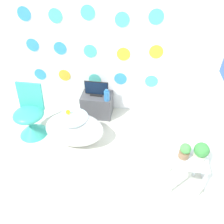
# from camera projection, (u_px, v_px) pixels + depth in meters

# --- Properties ---
(ground_plane) EXTENTS (12.00, 12.00, 0.00)m
(ground_plane) POSITION_uv_depth(u_px,v_px,m) (59.00, 208.00, 2.62)
(ground_plane) COLOR silver
(wall_back_dotted) EXTENTS (4.53, 0.05, 2.60)m
(wall_back_dotted) POSITION_uv_depth(u_px,v_px,m) (92.00, 39.00, 3.40)
(wall_back_dotted) COLOR white
(wall_back_dotted) RESTS_ON ground_plane
(bathtub) EXTENTS (0.89, 0.54, 0.51)m
(bathtub) POSITION_uv_depth(u_px,v_px,m) (74.00, 129.00, 3.32)
(bathtub) COLOR white
(bathtub) RESTS_ON ground_plane
(rubber_duck) EXTENTS (0.07, 0.07, 0.08)m
(rubber_duck) POSITION_uv_depth(u_px,v_px,m) (68.00, 112.00, 3.18)
(rubber_duck) COLOR yellow
(rubber_duck) RESTS_ON bathtub
(chair) EXTENTS (0.47, 0.47, 0.85)m
(chair) POSITION_uv_depth(u_px,v_px,m) (31.00, 120.00, 3.46)
(chair) COLOR #38B2A3
(chair) RESTS_ON ground_plane
(tv_cabinet) EXTENTS (0.52, 0.38, 0.42)m
(tv_cabinet) POSITION_uv_depth(u_px,v_px,m) (97.00, 104.00, 3.89)
(tv_cabinet) COLOR #4C4C51
(tv_cabinet) RESTS_ON ground_plane
(tv) EXTENTS (0.40, 0.12, 0.25)m
(tv) POSITION_uv_depth(u_px,v_px,m) (96.00, 89.00, 3.69)
(tv) COLOR black
(tv) RESTS_ON tv_cabinet
(vase) EXTENTS (0.09, 0.09, 0.20)m
(vase) POSITION_uv_depth(u_px,v_px,m) (107.00, 96.00, 3.57)
(vase) COLOR #2D72B7
(vase) RESTS_ON tv_cabinet
(side_table) EXTENTS (0.39, 0.37, 0.52)m
(side_table) POSITION_uv_depth(u_px,v_px,m) (189.00, 164.00, 2.62)
(side_table) COLOR silver
(side_table) RESTS_ON ground_plane
(potted_plant_left) EXTENTS (0.12, 0.12, 0.20)m
(potted_plant_left) POSITION_uv_depth(u_px,v_px,m) (185.00, 151.00, 2.51)
(potted_plant_left) COLOR #8C6B4C
(potted_plant_left) RESTS_ON side_table
(potted_plant_right) EXTENTS (0.17, 0.17, 0.23)m
(potted_plant_right) POSITION_uv_depth(u_px,v_px,m) (201.00, 151.00, 2.47)
(potted_plant_right) COLOR beige
(potted_plant_right) RESTS_ON side_table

